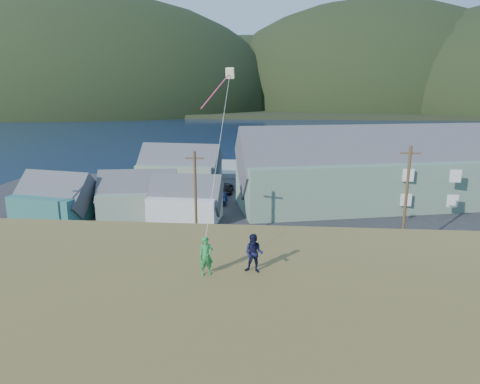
% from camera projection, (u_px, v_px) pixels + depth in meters
% --- Properties ---
extents(ground, '(900.00, 900.00, 0.00)m').
position_uv_depth(ground, '(214.00, 259.00, 36.50)').
color(ground, '#0A1638').
rests_on(ground, ground).
extents(grass_strip, '(110.00, 8.00, 0.10)m').
position_uv_depth(grass_strip, '(211.00, 268.00, 34.55)').
color(grass_strip, '#4C3D19').
rests_on(grass_strip, ground).
extents(waterfront_lot, '(72.00, 36.00, 0.12)m').
position_uv_depth(waterfront_lot, '(234.00, 206.00, 52.95)').
color(waterfront_lot, '#28282B').
rests_on(waterfront_lot, ground).
extents(wharf, '(26.00, 14.00, 0.90)m').
position_uv_depth(wharf, '(213.00, 168.00, 75.63)').
color(wharf, gray).
rests_on(wharf, ground).
extents(far_shore, '(900.00, 320.00, 2.00)m').
position_uv_depth(far_shore, '(271.00, 105.00, 355.83)').
color(far_shore, black).
rests_on(far_shore, ground).
extents(far_hills, '(760.00, 265.00, 143.00)m').
position_uv_depth(far_hills, '(321.00, 106.00, 303.60)').
color(far_hills, black).
rests_on(far_hills, ground).
extents(lodge, '(35.46, 17.67, 12.02)m').
position_uv_depth(lodge, '(379.00, 169.00, 51.78)').
color(lodge, slate).
rests_on(lodge, waterfront_lot).
extents(shed_teal, '(9.09, 7.12, 6.43)m').
position_uv_depth(shed_teal, '(54.00, 198.00, 46.99)').
color(shed_teal, '#2C675E').
rests_on(shed_teal, waterfront_lot).
extents(shed_palegreen_near, '(9.59, 6.90, 6.36)m').
position_uv_depth(shed_palegreen_near, '(138.00, 196.00, 48.11)').
color(shed_palegreen_near, slate).
rests_on(shed_palegreen_near, waterfront_lot).
extents(shed_white, '(8.02, 5.55, 6.20)m').
position_uv_depth(shed_white, '(185.00, 200.00, 46.29)').
color(shed_white, silver).
rests_on(shed_white, waterfront_lot).
extents(shed_palegreen_far, '(12.15, 7.69, 7.80)m').
position_uv_depth(shed_palegreen_far, '(180.00, 168.00, 61.98)').
color(shed_palegreen_far, slate).
rests_on(shed_palegreen_far, waterfront_lot).
extents(utility_poles, '(36.75, 0.24, 9.55)m').
position_uv_depth(utility_poles, '(200.00, 202.00, 36.99)').
color(utility_poles, '#47331E').
rests_on(utility_poles, waterfront_lot).
extents(parked_cars, '(21.78, 12.98, 1.57)m').
position_uv_depth(parked_cars, '(175.00, 192.00, 56.77)').
color(parked_cars, black).
rests_on(parked_cars, waterfront_lot).
extents(kite_flyer_green, '(0.65, 0.54, 1.51)m').
position_uv_depth(kite_flyer_green, '(206.00, 256.00, 16.22)').
color(kite_flyer_green, '#23803B').
rests_on(kite_flyer_green, hillside).
extents(kite_flyer_navy, '(0.85, 0.72, 1.53)m').
position_uv_depth(kite_flyer_navy, '(254.00, 253.00, 16.46)').
color(kite_flyer_navy, '#121432').
rests_on(kite_flyer_navy, hillside).
extents(kite_rig, '(0.87, 4.78, 11.04)m').
position_uv_depth(kite_rig, '(228.00, 78.00, 23.10)').
color(kite_rig, '#F1F1B7').
rests_on(kite_rig, ground).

